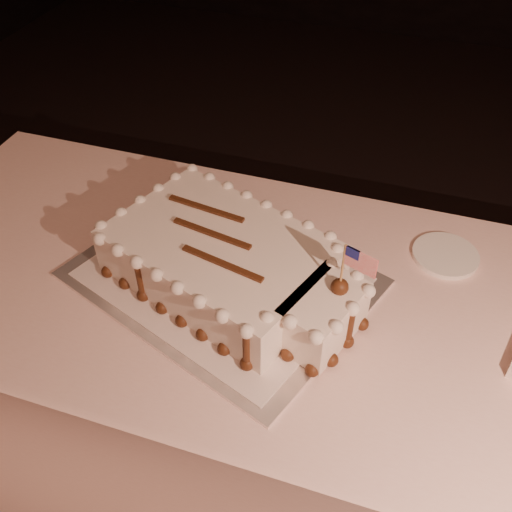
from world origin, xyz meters
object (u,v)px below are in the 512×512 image
(banquet_table, at_px, (371,418))
(cake_board, at_px, (222,278))
(side_plate, at_px, (445,255))
(sheet_cake, at_px, (232,265))

(banquet_table, distance_m, cake_board, 0.54)
(banquet_table, distance_m, side_plate, 0.45)
(sheet_cake, xyz_separation_m, side_plate, (0.44, 0.24, -0.06))
(cake_board, relative_size, sheet_cake, 1.01)
(cake_board, xyz_separation_m, side_plate, (0.47, 0.23, 0.00))
(banquet_table, bearing_deg, sheet_cake, -178.76)
(cake_board, distance_m, side_plate, 0.52)
(banquet_table, relative_size, side_plate, 15.78)
(banquet_table, xyz_separation_m, cake_board, (-0.39, 0.00, 0.38))
(banquet_table, height_order, sheet_cake, sheet_cake)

